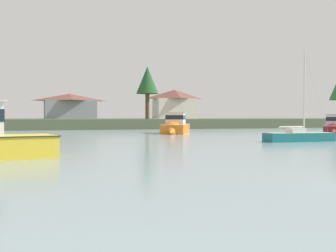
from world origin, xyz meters
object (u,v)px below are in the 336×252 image
cruiser_maroon (334,129)px  sailboat_teal (299,139)px  cruiser_orange (175,129)px  mooring_buoy_yellow (299,128)px

cruiser_maroon → sailboat_teal: (-18.06, -16.67, -0.39)m
cruiser_orange → mooring_buoy_yellow: (32.32, 15.62, -0.62)m
cruiser_maroon → mooring_buoy_yellow: bearing=66.5°
cruiser_maroon → cruiser_orange: bearing=164.9°
cruiser_orange → mooring_buoy_yellow: 35.90m
cruiser_maroon → cruiser_orange: size_ratio=0.87×
sailboat_teal → cruiser_orange: size_ratio=0.88×
sailboat_teal → cruiser_orange: 23.34m
cruiser_maroon → mooring_buoy_yellow: (9.49, 21.80, -0.54)m
cruiser_orange → sailboat_teal: bearing=-78.2°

